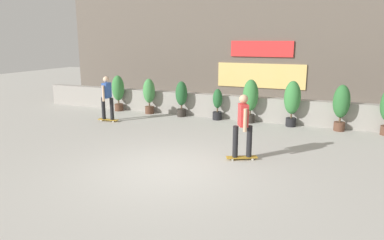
{
  "coord_description": "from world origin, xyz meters",
  "views": [
    {
      "loc": [
        3.61,
        -7.11,
        3.05
      ],
      "look_at": [
        0.0,
        1.5,
        0.9
      ],
      "focal_mm": 33.18,
      "sensor_mm": 36.0,
      "label": 1
    }
  ],
  "objects_px": {
    "potted_plant_1": "(149,94)",
    "potted_plant_4": "(251,98)",
    "potted_plant_0": "(118,90)",
    "potted_plant_5": "(292,100)",
    "skater_foreground": "(107,97)",
    "potted_plant_3": "(217,104)",
    "potted_plant_2": "(181,96)",
    "potted_plant_6": "(341,104)",
    "skater_by_wall_left": "(243,124)"
  },
  "relations": [
    {
      "from": "potted_plant_2",
      "to": "skater_foreground",
      "type": "relative_size",
      "value": 0.83
    },
    {
      "from": "potted_plant_1",
      "to": "skater_by_wall_left",
      "type": "height_order",
      "value": "skater_by_wall_left"
    },
    {
      "from": "potted_plant_1",
      "to": "potted_plant_3",
      "type": "relative_size",
      "value": 1.22
    },
    {
      "from": "potted_plant_2",
      "to": "potted_plant_5",
      "type": "distance_m",
      "value": 4.27
    },
    {
      "from": "potted_plant_1",
      "to": "potted_plant_4",
      "type": "distance_m",
      "value": 4.25
    },
    {
      "from": "potted_plant_0",
      "to": "potted_plant_5",
      "type": "bearing_deg",
      "value": 0.0
    },
    {
      "from": "potted_plant_1",
      "to": "potted_plant_3",
      "type": "height_order",
      "value": "potted_plant_1"
    },
    {
      "from": "skater_foreground",
      "to": "skater_by_wall_left",
      "type": "bearing_deg",
      "value": -21.58
    },
    {
      "from": "potted_plant_3",
      "to": "potted_plant_5",
      "type": "height_order",
      "value": "potted_plant_5"
    },
    {
      "from": "potted_plant_0",
      "to": "potted_plant_6",
      "type": "distance_m",
      "value": 8.84
    },
    {
      "from": "potted_plant_1",
      "to": "potted_plant_6",
      "type": "distance_m",
      "value": 7.33
    },
    {
      "from": "potted_plant_0",
      "to": "skater_foreground",
      "type": "distance_m",
      "value": 2.02
    },
    {
      "from": "potted_plant_1",
      "to": "skater_foreground",
      "type": "height_order",
      "value": "skater_foreground"
    },
    {
      "from": "potted_plant_6",
      "to": "skater_foreground",
      "type": "distance_m",
      "value": 8.27
    },
    {
      "from": "potted_plant_6",
      "to": "potted_plant_0",
      "type": "bearing_deg",
      "value": 180.0
    },
    {
      "from": "potted_plant_2",
      "to": "potted_plant_3",
      "type": "height_order",
      "value": "potted_plant_2"
    },
    {
      "from": "potted_plant_2",
      "to": "potted_plant_5",
      "type": "height_order",
      "value": "potted_plant_5"
    },
    {
      "from": "potted_plant_0",
      "to": "skater_by_wall_left",
      "type": "bearing_deg",
      "value": -32.29
    },
    {
      "from": "potted_plant_3",
      "to": "potted_plant_1",
      "type": "bearing_deg",
      "value": 180.0
    },
    {
      "from": "potted_plant_1",
      "to": "skater_by_wall_left",
      "type": "relative_size",
      "value": 0.85
    },
    {
      "from": "potted_plant_5",
      "to": "skater_by_wall_left",
      "type": "height_order",
      "value": "skater_by_wall_left"
    },
    {
      "from": "potted_plant_0",
      "to": "potted_plant_5",
      "type": "relative_size",
      "value": 0.94
    },
    {
      "from": "potted_plant_3",
      "to": "skater_foreground",
      "type": "relative_size",
      "value": 0.7
    },
    {
      "from": "potted_plant_5",
      "to": "skater_by_wall_left",
      "type": "bearing_deg",
      "value": -99.25
    },
    {
      "from": "potted_plant_1",
      "to": "potted_plant_5",
      "type": "distance_m",
      "value": 5.73
    },
    {
      "from": "potted_plant_4",
      "to": "skater_by_wall_left",
      "type": "relative_size",
      "value": 0.94
    },
    {
      "from": "potted_plant_0",
      "to": "potted_plant_2",
      "type": "relative_size",
      "value": 1.08
    },
    {
      "from": "potted_plant_3",
      "to": "potted_plant_5",
      "type": "relative_size",
      "value": 0.73
    },
    {
      "from": "potted_plant_0",
      "to": "potted_plant_1",
      "type": "height_order",
      "value": "potted_plant_0"
    },
    {
      "from": "potted_plant_0",
      "to": "potted_plant_6",
      "type": "relative_size",
      "value": 0.97
    },
    {
      "from": "potted_plant_1",
      "to": "potted_plant_4",
      "type": "xyz_separation_m",
      "value": [
        4.25,
        0.0,
        0.1
      ]
    },
    {
      "from": "potted_plant_2",
      "to": "potted_plant_4",
      "type": "height_order",
      "value": "potted_plant_4"
    },
    {
      "from": "potted_plant_4",
      "to": "skater_foreground",
      "type": "bearing_deg",
      "value": -159.48
    },
    {
      "from": "potted_plant_1",
      "to": "potted_plant_5",
      "type": "bearing_deg",
      "value": 0.0
    },
    {
      "from": "potted_plant_3",
      "to": "skater_by_wall_left",
      "type": "relative_size",
      "value": 0.7
    },
    {
      "from": "potted_plant_1",
      "to": "potted_plant_5",
      "type": "relative_size",
      "value": 0.9
    },
    {
      "from": "potted_plant_0",
      "to": "potted_plant_4",
      "type": "xyz_separation_m",
      "value": [
        5.76,
        0.0,
        0.05
      ]
    },
    {
      "from": "potted_plant_1",
      "to": "potted_plant_3",
      "type": "xyz_separation_m",
      "value": [
        2.98,
        0.0,
        -0.21
      ]
    },
    {
      "from": "potted_plant_0",
      "to": "skater_by_wall_left",
      "type": "xyz_separation_m",
      "value": [
        6.57,
        -4.15,
        0.05
      ]
    },
    {
      "from": "potted_plant_6",
      "to": "skater_by_wall_left",
      "type": "bearing_deg",
      "value": -118.67
    },
    {
      "from": "potted_plant_1",
      "to": "potted_plant_6",
      "type": "xyz_separation_m",
      "value": [
        7.33,
        -0.0,
        0.08
      ]
    },
    {
      "from": "potted_plant_3",
      "to": "potted_plant_6",
      "type": "bearing_deg",
      "value": -0.0
    },
    {
      "from": "potted_plant_2",
      "to": "skater_foreground",
      "type": "height_order",
      "value": "skater_foreground"
    },
    {
      "from": "skater_by_wall_left",
      "to": "potted_plant_6",
      "type": "bearing_deg",
      "value": 61.33
    },
    {
      "from": "potted_plant_2",
      "to": "skater_foreground",
      "type": "distance_m",
      "value": 2.88
    },
    {
      "from": "potted_plant_4",
      "to": "skater_by_wall_left",
      "type": "distance_m",
      "value": 4.23
    },
    {
      "from": "potted_plant_6",
      "to": "skater_foreground",
      "type": "height_order",
      "value": "skater_foreground"
    },
    {
      "from": "potted_plant_3",
      "to": "potted_plant_6",
      "type": "distance_m",
      "value": 4.36
    },
    {
      "from": "potted_plant_5",
      "to": "potted_plant_6",
      "type": "bearing_deg",
      "value": -0.0
    },
    {
      "from": "potted_plant_1",
      "to": "skater_foreground",
      "type": "bearing_deg",
      "value": -111.36
    }
  ]
}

